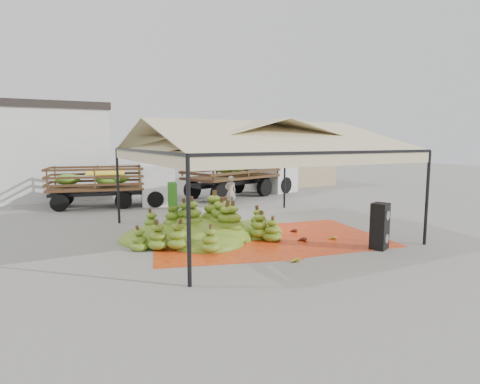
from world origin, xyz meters
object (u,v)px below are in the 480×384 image
speaker_stack (380,226)px  truck_right (247,169)px  truck_left (118,181)px  banana_heap (208,218)px  vendor (231,192)px

speaker_stack → truck_right: (2.31, 12.66, 0.90)m
truck_left → truck_right: size_ratio=0.79×
banana_heap → truck_right: bearing=54.0°
truck_left → truck_right: bearing=16.9°
vendor → speaker_stack: bearing=98.4°
banana_heap → speaker_stack: size_ratio=4.17×
speaker_stack → truck_left: bearing=90.7°
banana_heap → vendor: bearing=56.0°
truck_left → vendor: bearing=-21.0°
banana_heap → truck_right: 10.81m
truck_right → speaker_stack: bearing=-118.2°
truck_right → banana_heap: bearing=-143.8°
vendor → truck_left: 5.76m
truck_right → vendor: bearing=-146.3°
truck_left → speaker_stack: bearing=-53.1°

